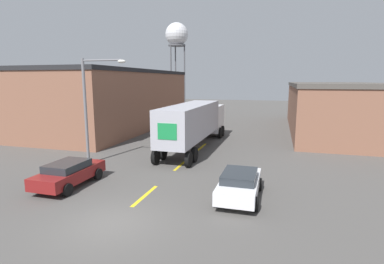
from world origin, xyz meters
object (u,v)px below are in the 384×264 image
parked_car_left_near (69,173)px  street_lamp (91,102)px  semi_truck (196,121)px  parked_car_right_near (240,184)px  water_tower (177,36)px

parked_car_left_near → street_lamp: bearing=107.2°
semi_truck → street_lamp: street_lamp is taller
parked_car_right_near → water_tower: water_tower is taller
water_tower → street_lamp: bearing=-78.3°
parked_car_left_near → parked_car_right_near: (9.30, 0.87, 0.00)m
parked_car_left_near → water_tower: water_tower is taller
semi_truck → parked_car_left_near: size_ratio=3.21×
parked_car_left_near → semi_truck: bearing=69.8°
parked_car_right_near → water_tower: 55.13m
parked_car_right_near → street_lamp: (-10.62, 3.41, 3.58)m
water_tower → street_lamp: (9.51, -45.82, -10.93)m
semi_truck → water_tower: size_ratio=0.78×
parked_car_left_near → water_tower: bearing=102.2°
parked_car_right_near → semi_truck: bearing=116.1°
parked_car_left_near → street_lamp: (-1.32, 4.27, 3.58)m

